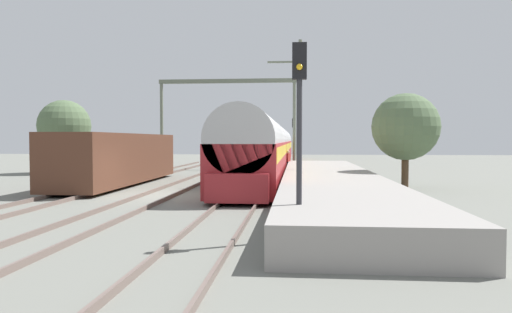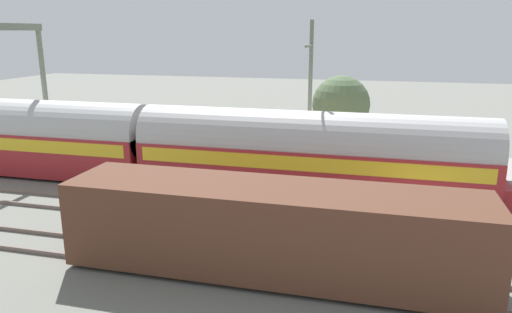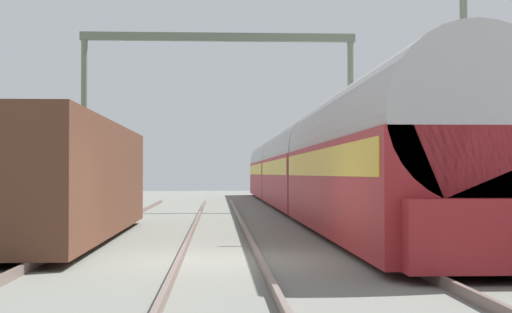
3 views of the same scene
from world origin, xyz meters
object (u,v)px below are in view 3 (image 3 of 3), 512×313
object	(u,v)px
person_crossing	(364,189)
catenary_gantry	(219,84)
railway_signal_far	(330,147)
passenger_train	(304,166)
freight_car	(61,180)

from	to	relation	value
person_crossing	catenary_gantry	xyz separation A→B (m)	(-5.45, 5.44, 4.58)
person_crossing	railway_signal_far	size ratio (longest dim) A/B	0.37
person_crossing	catenary_gantry	bearing A→B (deg)	-107.67
passenger_train	railway_signal_far	distance (m)	5.65
railway_signal_far	catenary_gantry	distance (m)	8.85
railway_signal_far	person_crossing	bearing A→B (deg)	-91.77
railway_signal_far	catenary_gantry	bearing A→B (deg)	-133.36
catenary_gantry	person_crossing	bearing A→B (deg)	-44.96
railway_signal_far	freight_car	bearing A→B (deg)	-114.28
freight_car	railway_signal_far	bearing A→B (deg)	65.72
railway_signal_far	catenary_gantry	size ratio (longest dim) A/B	0.38
person_crossing	railway_signal_far	distance (m)	11.77
catenary_gantry	freight_car	bearing A→B (deg)	-104.23
person_crossing	passenger_train	bearing A→B (deg)	-138.98
person_crossing	freight_car	bearing A→B (deg)	-16.02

